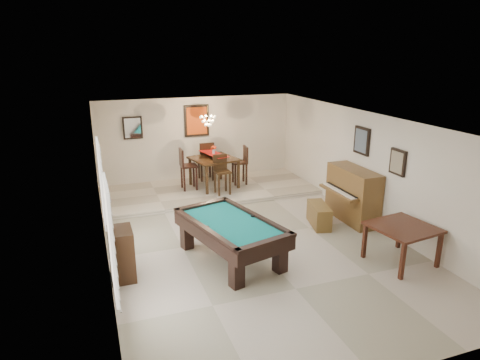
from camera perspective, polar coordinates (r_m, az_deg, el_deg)
ground_plane at (r=9.53m, az=1.23°, el=-7.69°), size 6.00×9.00×0.02m
wall_back at (r=13.22m, az=-5.77°, el=5.33°), size 6.00×0.04×2.60m
wall_front at (r=5.45m, az=19.05°, el=-13.54°), size 6.00×0.04×2.60m
wall_left at (r=8.50m, az=-17.96°, el=-2.19°), size 0.04×9.00×2.60m
wall_right at (r=10.48m, az=16.79°, el=1.52°), size 0.04×9.00×2.60m
ceiling at (r=8.76m, az=1.34°, el=8.00°), size 6.00×9.00×0.04m
dining_step at (r=12.38m, az=-4.16°, el=-1.41°), size 6.00×2.50×0.12m
window_left_front at (r=6.41m, az=-16.87°, el=-7.51°), size 0.06×1.00×1.70m
window_left_rear at (r=9.04m, az=-18.00°, el=-0.37°), size 0.06×1.00×1.70m
pool_table at (r=8.45m, az=-1.22°, el=-8.10°), size 1.82×2.58×0.78m
square_table at (r=8.89m, az=20.67°, el=-8.02°), size 1.24×1.24×0.76m
upright_piano at (r=10.50m, az=14.13°, el=-1.99°), size 0.86×1.54×1.28m
piano_bench at (r=10.21m, az=10.49°, el=-4.63°), size 0.57×0.98×0.51m
apothecary_chest at (r=8.05m, az=-15.49°, el=-9.47°), size 0.42×0.63×0.94m
dining_table at (r=12.41m, az=-3.49°, el=1.31°), size 1.41×1.41×0.98m
flower_vase at (r=12.26m, az=-3.54°, el=4.06°), size 0.16×0.16×0.25m
dining_chair_south at (r=11.76m, az=-2.38°, el=0.69°), size 0.42×0.42×1.09m
dining_chair_north at (r=13.07m, az=-4.61°, el=2.58°), size 0.45×0.45×1.19m
dining_chair_west at (r=12.21m, az=-6.85°, el=1.47°), size 0.44×0.44×1.19m
dining_chair_east at (r=12.64m, az=-0.07°, el=1.98°), size 0.46×0.46×1.13m
chandelier at (r=11.82m, az=-4.32°, el=8.40°), size 0.44×0.44×0.60m
back_painting at (r=13.07m, az=-5.80°, el=7.87°), size 0.75×0.06×0.95m
back_mirror at (r=12.77m, az=-14.13°, el=6.77°), size 0.55×0.06×0.65m
right_picture_upper at (r=10.55m, az=15.94°, el=5.06°), size 0.06×0.55×0.65m
right_picture_lower at (r=9.60m, az=20.30°, el=2.25°), size 0.06×0.45×0.55m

